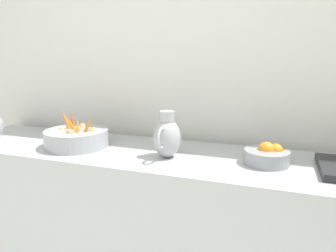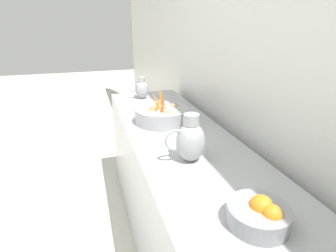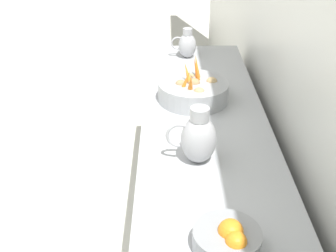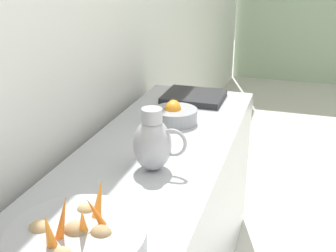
% 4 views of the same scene
% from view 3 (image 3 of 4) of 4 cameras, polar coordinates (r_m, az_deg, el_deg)
% --- Properties ---
extents(prep_counter, '(0.63, 2.60, 0.91)m').
position_cam_3_polar(prep_counter, '(2.30, 4.74, -11.48)').
color(prep_counter, '#ADAFB5').
rests_on(prep_counter, ground_plane).
extents(vegetable_colander, '(0.38, 0.38, 0.23)m').
position_cam_3_polar(vegetable_colander, '(2.37, 3.32, 4.61)').
color(vegetable_colander, '#9EA0A5').
rests_on(vegetable_colander, prep_counter).
extents(orange_bowl, '(0.22, 0.22, 0.11)m').
position_cam_3_polar(orange_bowl, '(1.46, 7.81, -14.42)').
color(orange_bowl, gray).
rests_on(orange_bowl, prep_counter).
extents(metal_pitcher_tall, '(0.21, 0.15, 0.25)m').
position_cam_3_polar(metal_pitcher_tall, '(1.82, 3.94, -1.53)').
color(metal_pitcher_tall, '#A3A3A8').
rests_on(metal_pitcher_tall, prep_counter).
extents(metal_pitcher_short, '(0.17, 0.12, 0.20)m').
position_cam_3_polar(metal_pitcher_short, '(2.96, 2.49, 10.58)').
color(metal_pitcher_short, '#A3A3A8').
rests_on(metal_pitcher_short, prep_counter).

